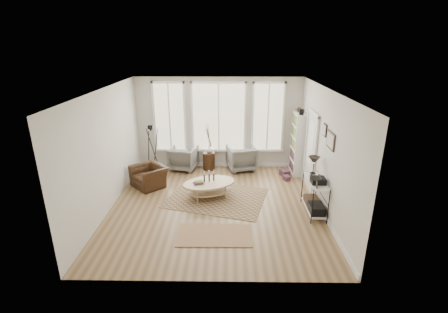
{
  "coord_description": "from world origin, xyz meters",
  "views": [
    {
      "loc": [
        0.32,
        -7.3,
        3.94
      ],
      "look_at": [
        0.2,
        0.6,
        1.1
      ],
      "focal_mm": 26.0,
      "sensor_mm": 36.0,
      "label": 1
    }
  ],
  "objects_px": {
    "side_table": "(209,147)",
    "coffee_table": "(209,185)",
    "armchair_right": "(241,158)",
    "accent_chair": "(149,176)",
    "low_shelf": "(315,193)",
    "bookcase": "(298,143)",
    "armchair_left": "(184,158)"
  },
  "relations": [
    {
      "from": "armchair_left",
      "to": "side_table",
      "type": "relative_size",
      "value": 0.52
    },
    {
      "from": "bookcase",
      "to": "armchair_left",
      "type": "height_order",
      "value": "bookcase"
    },
    {
      "from": "armchair_right",
      "to": "accent_chair",
      "type": "distance_m",
      "value": 2.97
    },
    {
      "from": "side_table",
      "to": "coffee_table",
      "type": "bearing_deg",
      "value": -86.63
    },
    {
      "from": "bookcase",
      "to": "accent_chair",
      "type": "height_order",
      "value": "bookcase"
    },
    {
      "from": "armchair_right",
      "to": "side_table",
      "type": "relative_size",
      "value": 0.54
    },
    {
      "from": "armchair_right",
      "to": "accent_chair",
      "type": "bearing_deg",
      "value": 12.12
    },
    {
      "from": "coffee_table",
      "to": "low_shelf",
      "type": "bearing_deg",
      "value": -16.19
    },
    {
      "from": "coffee_table",
      "to": "side_table",
      "type": "height_order",
      "value": "side_table"
    },
    {
      "from": "side_table",
      "to": "accent_chair",
      "type": "bearing_deg",
      "value": -141.44
    },
    {
      "from": "low_shelf",
      "to": "armchair_left",
      "type": "xyz_separation_m",
      "value": [
        -3.5,
        2.75,
        -0.14
      ]
    },
    {
      "from": "coffee_table",
      "to": "side_table",
      "type": "xyz_separation_m",
      "value": [
        -0.12,
        1.98,
        0.43
      ]
    },
    {
      "from": "coffee_table",
      "to": "accent_chair",
      "type": "bearing_deg",
      "value": 158.41
    },
    {
      "from": "bookcase",
      "to": "accent_chair",
      "type": "bearing_deg",
      "value": -166.09
    },
    {
      "from": "low_shelf",
      "to": "coffee_table",
      "type": "relative_size",
      "value": 0.82
    },
    {
      "from": "low_shelf",
      "to": "side_table",
      "type": "height_order",
      "value": "side_table"
    },
    {
      "from": "bookcase",
      "to": "coffee_table",
      "type": "relative_size",
      "value": 1.29
    },
    {
      "from": "bookcase",
      "to": "armchair_left",
      "type": "relative_size",
      "value": 2.49
    },
    {
      "from": "side_table",
      "to": "armchair_left",
      "type": "bearing_deg",
      "value": 179.02
    },
    {
      "from": "bookcase",
      "to": "coffee_table",
      "type": "bearing_deg",
      "value": -146.07
    },
    {
      "from": "low_shelf",
      "to": "coffee_table",
      "type": "xyz_separation_m",
      "value": [
        -2.58,
        0.75,
        -0.17
      ]
    },
    {
      "from": "bookcase",
      "to": "armchair_right",
      "type": "height_order",
      "value": "bookcase"
    },
    {
      "from": "bookcase",
      "to": "armchair_left",
      "type": "bearing_deg",
      "value": 176.38
    },
    {
      "from": "low_shelf",
      "to": "accent_chair",
      "type": "relative_size",
      "value": 1.43
    },
    {
      "from": "armchair_right",
      "to": "accent_chair",
      "type": "relative_size",
      "value": 0.94
    },
    {
      "from": "armchair_left",
      "to": "armchair_right",
      "type": "height_order",
      "value": "armchair_right"
    },
    {
      "from": "armchair_right",
      "to": "armchair_left",
      "type": "bearing_deg",
      "value": -14.01
    },
    {
      "from": "armchair_left",
      "to": "armchair_right",
      "type": "relative_size",
      "value": 0.96
    },
    {
      "from": "low_shelf",
      "to": "armchair_right",
      "type": "height_order",
      "value": "low_shelf"
    },
    {
      "from": "bookcase",
      "to": "armchair_right",
      "type": "relative_size",
      "value": 2.38
    },
    {
      "from": "bookcase",
      "to": "coffee_table",
      "type": "height_order",
      "value": "bookcase"
    },
    {
      "from": "armchair_left",
      "to": "side_table",
      "type": "distance_m",
      "value": 0.9
    }
  ]
}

